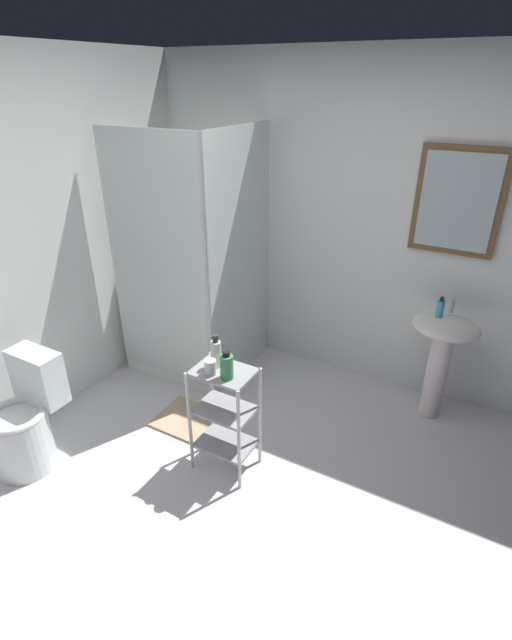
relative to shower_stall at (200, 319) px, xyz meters
The scene contains 12 objects.
ground_plane 1.77m from the shower_stall, 46.15° to the right, with size 4.20×4.20×0.02m, color silver.
wall_back 1.56m from the shower_stall, 27.70° to the left, with size 4.20×0.14×2.50m.
shower_stall is the anchor object (origin of this frame).
pedestal_sink 1.92m from the shower_stall, ahead, with size 0.46×0.37×0.81m.
sink_faucet 1.98m from the shower_stall, 12.31° to the left, with size 0.03×0.03×0.10m, color silver.
toilet 1.55m from the shower_stall, 101.30° to the right, with size 0.37×0.49×0.76m.
storage_cart 1.24m from the shower_stall, 47.53° to the right, with size 0.38×0.28×0.74m.
hand_soap_bottle 1.90m from the shower_stall, ahead, with size 0.05×0.05×0.15m.
lotion_bottle_white 1.24m from the shower_stall, 49.01° to the right, with size 0.06×0.06×0.21m.
body_wash_bottle_green 1.37m from the shower_stall, 47.14° to the right, with size 0.08×0.08×0.18m.
rinse_cup 1.30m from the shower_stall, 51.05° to the right, with size 0.07×0.07×0.09m, color silver.
bath_mat 0.92m from the shower_stall, 58.54° to the right, with size 0.60×0.40×0.02m, color tan.
Camera 1 is at (0.99, -1.65, 2.30)m, focal length 26.59 mm.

